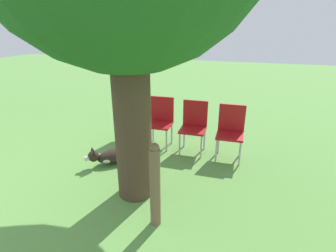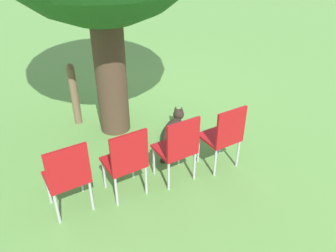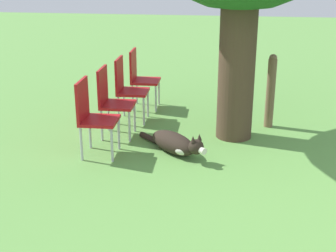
{
  "view_description": "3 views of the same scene",
  "coord_description": "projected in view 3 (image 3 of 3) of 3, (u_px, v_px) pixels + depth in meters",
  "views": [
    {
      "loc": [
        2.38,
        2.26,
        2.15
      ],
      "look_at": [
        -1.4,
        1.03,
        0.62
      ],
      "focal_mm": 28.0,
      "sensor_mm": 36.0,
      "label": 1
    },
    {
      "loc": [
        -4.73,
        2.41,
        2.72
      ],
      "look_at": [
        -1.19,
        0.4,
        0.31
      ],
      "focal_mm": 35.0,
      "sensor_mm": 36.0,
      "label": 2
    },
    {
      "loc": [
        -0.4,
        -4.95,
        2.21
      ],
      "look_at": [
        -1.14,
        0.12,
        0.38
      ],
      "focal_mm": 50.0,
      "sensor_mm": 36.0,
      "label": 3
    }
  ],
  "objects": [
    {
      "name": "fence_post",
      "position": [
        271.0,
        91.0,
        6.4
      ],
      "size": [
        0.12,
        0.12,
        1.02
      ],
      "color": "brown",
      "rests_on": "ground_plane"
    },
    {
      "name": "red_chair_1",
      "position": [
        111.0,
        98.0,
        6.05
      ],
      "size": [
        0.43,
        0.45,
        0.91
      ],
      "rotation": [
        0.0,
        0.0,
        0.03
      ],
      "color": "#B21419",
      "rests_on": "ground_plane"
    },
    {
      "name": "ground_plane",
      "position": [
        265.0,
        166.0,
        5.31
      ],
      "size": [
        30.0,
        30.0,
        0.0
      ],
      "primitive_type": "plane",
      "color": "#609947"
    },
    {
      "name": "red_chair_3",
      "position": [
        140.0,
        75.0,
        7.24
      ],
      "size": [
        0.43,
        0.45,
        0.91
      ],
      "rotation": [
        0.0,
        0.0,
        0.03
      ],
      "color": "#B21419",
      "rests_on": "ground_plane"
    },
    {
      "name": "dog",
      "position": [
        176.0,
        144.0,
        5.61
      ],
      "size": [
        0.94,
        0.88,
        0.35
      ],
      "rotation": [
        0.0,
        0.0,
        5.53
      ],
      "color": "#2D231C",
      "rests_on": "ground_plane"
    },
    {
      "name": "red_chair_2",
      "position": [
        127.0,
        86.0,
        6.65
      ],
      "size": [
        0.43,
        0.45,
        0.91
      ],
      "rotation": [
        0.0,
        0.0,
        0.03
      ],
      "color": "#B21419",
      "rests_on": "ground_plane"
    },
    {
      "name": "red_chair_0",
      "position": [
        92.0,
        113.0,
        5.46
      ],
      "size": [
        0.43,
        0.45,
        0.91
      ],
      "rotation": [
        0.0,
        0.0,
        0.03
      ],
      "color": "#B21419",
      "rests_on": "ground_plane"
    }
  ]
}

